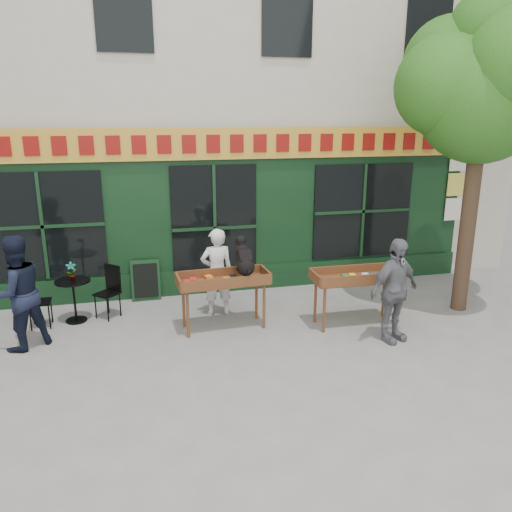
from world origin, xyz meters
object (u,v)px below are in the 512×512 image
object	(u,v)px
woman	(217,272)
man_right	(394,291)
book_cart_right	(356,279)
man_left	(17,293)
bistro_table	(74,292)
book_cart_center	(223,282)
dog	(244,255)

from	to	relation	value
woman	man_right	xyz separation A→B (m)	(2.54, -1.78, 0.05)
book_cart_right	man_left	xyz separation A→B (m)	(-5.44, 0.37, 0.08)
book_cart_right	bistro_table	bearing A→B (deg)	165.83
book_cart_center	bistro_table	xyz separation A→B (m)	(-2.49, 0.90, -0.28)
bistro_table	man_left	xyz separation A→B (m)	(-0.70, -0.90, 0.36)
book_cart_center	woman	bearing A→B (deg)	86.87
dog	woman	xyz separation A→B (m)	(-0.35, 0.70, -0.49)
book_cart_center	bistro_table	size ratio (longest dim) A/B	2.02
book_cart_center	man_left	size ratio (longest dim) A/B	0.85
book_cart_center	woman	distance (m)	0.65
man_right	book_cart_center	bearing A→B (deg)	136.97
dog	man_left	xyz separation A→B (m)	(-3.54, 0.05, -0.39)
dog	bistro_table	xyz separation A→B (m)	(-2.84, 0.95, -0.75)
book_cart_right	book_cart_center	bearing A→B (deg)	171.33
book_cart_center	man_left	xyz separation A→B (m)	(-3.19, -0.00, 0.08)
bistro_table	man_left	size ratio (longest dim) A/B	0.42
man_left	bistro_table	bearing A→B (deg)	-164.20
man_right	man_left	bearing A→B (deg)	149.80
man_left	book_cart_right	bearing A→B (deg)	139.77
man_right	dog	bearing A→B (deg)	134.72
woman	book_cart_right	xyz separation A→B (m)	(2.24, -1.03, 0.02)
book_cart_center	book_cart_right	xyz separation A→B (m)	(2.24, -0.38, 0.00)
man_right	woman	bearing A→B (deg)	125.93
man_right	book_cart_right	bearing A→B (deg)	92.66
book_cart_center	woman	world-z (taller)	woman
book_cart_center	woman	size ratio (longest dim) A/B	0.95
bistro_table	man_left	world-z (taller)	man_left
man_right	bistro_table	xyz separation A→B (m)	(-5.04, 2.02, -0.30)
book_cart_center	woman	xyz separation A→B (m)	(0.00, 0.65, -0.02)
book_cart_center	man_left	bearing A→B (deg)	176.96
dog	man_right	bearing A→B (deg)	-29.27
dog	man_right	size ratio (longest dim) A/B	0.35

